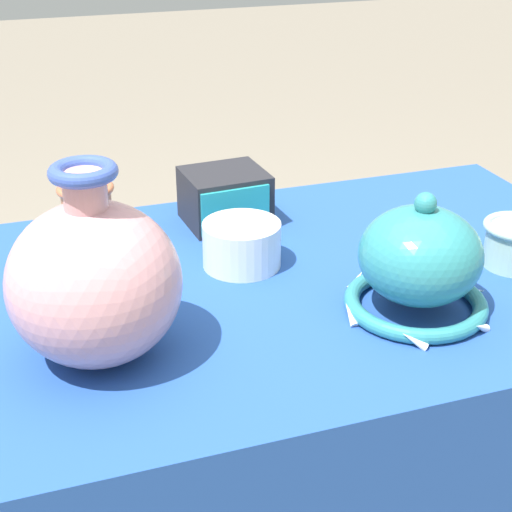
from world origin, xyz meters
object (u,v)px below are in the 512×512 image
at_px(vase_tall_bulbous, 94,281).
at_px(mosaic_tile_box, 223,198).
at_px(pot_squat_porcelain, 242,245).
at_px(cup_wide_terracotta, 87,207).
at_px(vase_dome_bell, 419,264).

xyz_separation_m(vase_tall_bulbous, mosaic_tile_box, (0.27, 0.35, -0.06)).
xyz_separation_m(vase_tall_bulbous, pot_squat_porcelain, (0.25, 0.18, -0.07)).
height_order(vase_tall_bulbous, cup_wide_terracotta, vase_tall_bulbous).
bearing_deg(vase_tall_bulbous, mosaic_tile_box, 52.68).
distance_m(mosaic_tile_box, pot_squat_porcelain, 0.17).
bearing_deg(mosaic_tile_box, pot_squat_porcelain, -100.35).
distance_m(vase_tall_bulbous, mosaic_tile_box, 0.44).
bearing_deg(cup_wide_terracotta, vase_tall_bulbous, -95.64).
relative_size(vase_tall_bulbous, pot_squat_porcelain, 2.11).
relative_size(vase_dome_bell, cup_wide_terracotta, 2.23).
distance_m(vase_tall_bulbous, vase_dome_bell, 0.44).
bearing_deg(vase_tall_bulbous, pot_squat_porcelain, 36.40).
bearing_deg(vase_dome_bell, pot_squat_porcelain, 132.01).
distance_m(vase_tall_bulbous, cup_wide_terracotta, 0.39).
bearing_deg(pot_squat_porcelain, vase_dome_bell, -47.99).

